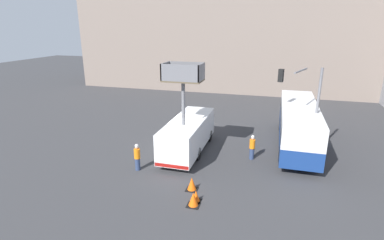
% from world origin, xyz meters
% --- Properties ---
extents(ground_plane, '(120.00, 120.00, 0.00)m').
position_xyz_m(ground_plane, '(0.00, 0.00, 0.00)').
color(ground_plane, '#38383A').
extents(building_backdrop_far, '(44.00, 10.00, 16.63)m').
position_xyz_m(building_backdrop_far, '(0.00, 24.82, 8.32)').
color(building_backdrop_far, gray).
rests_on(building_backdrop_far, ground_plane).
extents(utility_truck, '(2.50, 7.24, 6.54)m').
position_xyz_m(utility_truck, '(0.42, -0.18, 1.54)').
color(utility_truck, white).
rests_on(utility_truck, ground_plane).
extents(city_bus, '(2.57, 10.77, 3.18)m').
position_xyz_m(city_bus, '(8.03, 3.32, 1.88)').
color(city_bus, navy).
rests_on(city_bus, ground_plane).
extents(traffic_light_pole, '(2.80, 2.55, 6.21)m').
position_xyz_m(traffic_light_pole, '(8.09, 1.77, 4.14)').
color(traffic_light_pole, slate).
rests_on(traffic_light_pole, ground_plane).
extents(road_worker_near_truck, '(0.38, 0.38, 1.76)m').
position_xyz_m(road_worker_near_truck, '(-1.86, -3.76, 0.87)').
color(road_worker_near_truck, navy).
rests_on(road_worker_near_truck, ground_plane).
extents(road_worker_directing, '(0.38, 0.38, 1.74)m').
position_xyz_m(road_worker_directing, '(4.97, -0.12, 0.86)').
color(road_worker_directing, navy).
rests_on(road_worker_directing, ground_plane).
extents(traffic_cone_near_truck, '(0.65, 0.65, 0.74)m').
position_xyz_m(traffic_cone_near_truck, '(2.62, -6.63, 0.35)').
color(traffic_cone_near_truck, black).
rests_on(traffic_cone_near_truck, ground_plane).
extents(traffic_cone_mid_road, '(0.65, 0.65, 0.74)m').
position_xyz_m(traffic_cone_mid_road, '(2.12, -5.16, 0.35)').
color(traffic_cone_mid_road, black).
rests_on(traffic_cone_mid_road, ground_plane).
extents(traffic_cone_far_side, '(0.54, 0.54, 0.62)m').
position_xyz_m(traffic_cone_far_side, '(2.64, -6.21, 0.29)').
color(traffic_cone_far_side, black).
rests_on(traffic_cone_far_side, ground_plane).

